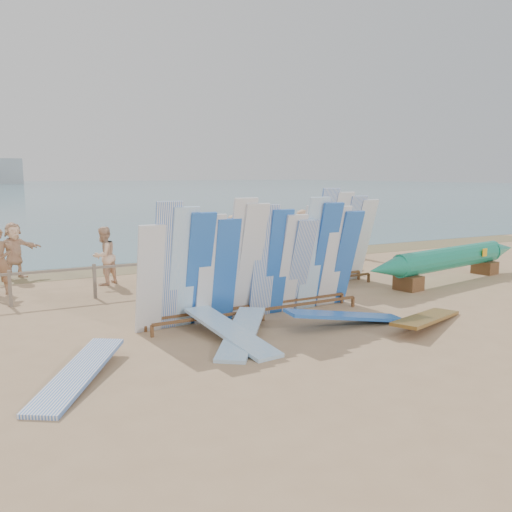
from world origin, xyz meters
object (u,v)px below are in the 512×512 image
beachgoer_2 (104,256)px  beachgoer_10 (354,238)px  beach_chair_right (222,268)px  beachgoer_5 (169,248)px  beachgoer_9 (303,235)px  beachgoer_6 (234,242)px  beachgoer_4 (190,252)px  beachgoer_8 (256,241)px  beachgoer_11 (14,250)px  flat_board_a (230,341)px  vendor_table (285,289)px  flat_board_b (242,340)px  flat_board_d (346,326)px  flat_board_e (79,381)px  flat_board_c (426,325)px  beachgoer_extra_0 (326,241)px  beachgoer_7 (238,240)px  stroller (234,265)px  beach_chair_left (189,274)px  side_surfboard_rack (337,241)px  main_surfboard_rack (258,265)px  outrigger_canoe (450,259)px

beachgoer_2 → beachgoer_10: bearing=146.8°
beach_chair_right → beachgoer_5: 1.90m
beachgoer_9 → beachgoer_6: bearing=-67.6°
beachgoer_4 → beachgoer_5: (-0.43, 0.81, 0.08)m
beachgoer_8 → beachgoer_11: bearing=35.7°
beachgoer_8 → beachgoer_4: bearing=61.0°
flat_board_a → beachgoer_2: 6.72m
vendor_table → flat_board_b: vendor_table is taller
flat_board_d → flat_board_e: 5.61m
flat_board_d → beachgoer_2: size_ratio=1.60×
flat_board_c → flat_board_a: flat_board_a is taller
flat_board_e → beachgoer_4: (4.65, 7.34, 0.78)m
beachgoer_8 → flat_board_a: bearing=107.4°
flat_board_e → beachgoer_extra_0: 12.23m
flat_board_b → beachgoer_8: beachgoer_8 is taller
vendor_table → beach_chair_right: vendor_table is taller
beachgoer_7 → beachgoer_9: size_ratio=0.98×
stroller → beachgoer_8: beachgoer_8 is taller
beachgoer_7 → beachgoer_10: bearing=-177.2°
beachgoer_10 → beachgoer_4: (-6.96, -0.76, -0.00)m
beach_chair_left → flat_board_d: bearing=-70.9°
beach_chair_right → beachgoer_5: beachgoer_5 is taller
side_surfboard_rack → flat_board_e: (-8.00, -4.27, -1.27)m
flat_board_b → stroller: bearing=101.8°
beach_chair_left → beachgoer_6: beachgoer_6 is taller
vendor_table → flat_board_d: size_ratio=0.40×
beach_chair_left → beachgoer_11: (-4.52, 3.09, 0.61)m
vendor_table → beachgoer_11: (-5.70, 6.67, 0.51)m
flat_board_a → beach_chair_left: bearing=69.4°
flat_board_c → beachgoer_5: bearing=-6.2°
main_surfboard_rack → side_surfboard_rack: side_surfboard_rack is taller
beachgoer_11 → main_surfboard_rack: bearing=-84.2°
flat_board_c → beachgoer_10: bearing=-53.9°
side_surfboard_rack → flat_board_d: (-2.43, -3.68, -1.27)m
flat_board_c → flat_board_b: (-3.95, 0.87, 0.00)m
flat_board_c → beachgoer_10: 9.43m
flat_board_a → beachgoer_9: 10.08m
vendor_table → beachgoer_9: (4.00, 5.44, 0.59)m
main_surfboard_rack → flat_board_c: (2.93, -2.16, -1.21)m
main_surfboard_rack → vendor_table: main_surfboard_rack is taller
outrigger_canoe → beachgoer_7: (-4.53, 5.23, 0.26)m
side_surfboard_rack → flat_board_a: size_ratio=1.04×
vendor_table → beachgoer_8: 5.31m
beachgoer_7 → flat_board_d: bearing=86.3°
flat_board_c → beachgoer_4: bearing=-7.2°
beachgoer_5 → beachgoer_6: (2.27, -0.14, 0.06)m
flat_board_c → beachgoer_5: beachgoer_5 is taller
beachgoer_9 → side_surfboard_rack: bearing=-4.5°
vendor_table → beachgoer_2: size_ratio=0.64×
beachgoer_4 → beachgoer_11: beachgoer_11 is taller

